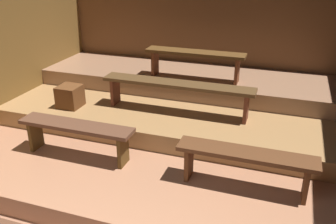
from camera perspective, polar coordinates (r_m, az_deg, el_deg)
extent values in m
cube|color=#98674D|center=(5.08, -0.39, -9.80)|extent=(6.50, 6.22, 0.08)
cube|color=brown|center=(7.01, 7.18, 12.24)|extent=(6.50, 0.06, 2.77)
cube|color=#A46E4E|center=(5.50, 1.79, -4.84)|extent=(5.70, 4.16, 0.27)
cube|color=#9E7344|center=(6.03, 3.91, 0.59)|extent=(5.70, 2.68, 0.27)
cube|color=#90674B|center=(6.50, 5.45, 4.82)|extent=(5.70, 1.43, 0.27)
cube|color=brown|center=(4.84, -14.29, -2.10)|extent=(1.56, 0.31, 0.05)
cube|color=#4F3515|center=(5.31, -20.07, -3.31)|extent=(0.05, 0.25, 0.42)
cube|color=#4F3515|center=(4.65, -7.07, -5.93)|extent=(0.05, 0.25, 0.42)
cube|color=#57321B|center=(4.16, 12.22, -6.42)|extent=(1.56, 0.31, 0.05)
cube|color=#562F18|center=(4.38, 3.30, -7.80)|extent=(0.05, 0.25, 0.42)
cube|color=#562F18|center=(4.28, 20.85, -10.32)|extent=(0.05, 0.25, 0.42)
cube|color=brown|center=(5.39, 1.45, 4.41)|extent=(2.31, 0.31, 0.05)
cube|color=brown|center=(5.84, -8.29, 3.28)|extent=(0.05, 0.25, 0.42)
cube|color=brown|center=(5.28, 12.18, 0.69)|extent=(0.05, 0.25, 0.42)
cube|color=brown|center=(6.09, 4.27, 9.26)|extent=(1.66, 0.31, 0.05)
cube|color=#602F19|center=(6.36, -2.06, 7.75)|extent=(0.05, 0.25, 0.42)
cube|color=#602F19|center=(6.02, 10.80, 6.40)|extent=(0.05, 0.25, 0.42)
cube|color=#5C3418|center=(5.88, -15.14, 2.39)|extent=(0.34, 0.34, 0.34)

